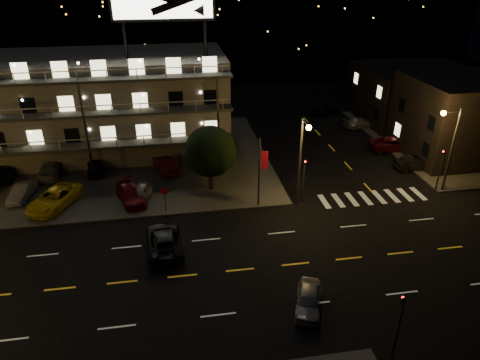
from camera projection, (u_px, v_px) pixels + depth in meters
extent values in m
plane|color=black|center=(211.00, 273.00, 29.49)|extent=(140.00, 140.00, 0.00)
cube|color=#3A3A37|center=(60.00, 165.00, 45.02)|extent=(44.00, 24.00, 0.15)
cube|color=#3A3A37|center=(443.00, 140.00, 51.35)|extent=(16.00, 24.00, 0.15)
cube|color=gray|center=(97.00, 107.00, 46.88)|extent=(28.00, 12.00, 10.00)
cube|color=gray|center=(89.00, 58.00, 44.49)|extent=(28.00, 12.00, 0.50)
cube|color=#3A3A37|center=(90.00, 146.00, 41.65)|extent=(28.00, 1.80, 0.25)
cube|color=#3A3A37|center=(85.00, 115.00, 40.20)|extent=(28.00, 1.80, 0.25)
cube|color=#3A3A37|center=(79.00, 81.00, 38.74)|extent=(28.00, 1.80, 0.25)
cylinder|color=black|center=(125.00, 40.00, 42.40)|extent=(0.36, 0.36, 3.50)
cylinder|color=black|center=(205.00, 38.00, 43.55)|extent=(0.36, 0.36, 3.50)
cube|color=black|center=(473.00, 117.00, 45.94)|extent=(14.00, 10.00, 8.50)
cube|color=black|center=(414.00, 94.00, 56.83)|extent=(14.00, 12.00, 7.00)
cube|color=black|center=(174.00, 2.00, 85.56)|extent=(120.00, 20.00, 24.00)
cylinder|color=#2D2D30|center=(300.00, 162.00, 36.19)|extent=(0.20, 0.20, 8.00)
cylinder|color=#2D2D30|center=(306.00, 123.00, 33.76)|extent=(0.12, 1.80, 0.12)
sphere|color=#FFB33F|center=(309.00, 128.00, 33.10)|extent=(0.44, 0.44, 0.44)
cylinder|color=#2D2D30|center=(451.00, 152.00, 38.21)|extent=(0.20, 0.20, 8.00)
cylinder|color=#2D2D30|center=(452.00, 111.00, 36.36)|extent=(1.80, 0.12, 0.12)
sphere|color=#FFB33F|center=(444.00, 113.00, 36.29)|extent=(0.44, 0.44, 0.44)
cylinder|color=#2D2D30|center=(303.00, 184.00, 37.44)|extent=(0.14, 0.14, 3.60)
imported|color=black|center=(305.00, 160.00, 36.40)|extent=(0.20, 0.16, 1.00)
sphere|color=#FF0C0C|center=(305.00, 162.00, 36.34)|extent=(0.14, 0.14, 0.14)
cylinder|color=#2D2D30|center=(397.00, 331.00, 22.50)|extent=(0.14, 0.14, 3.60)
imported|color=black|center=(405.00, 298.00, 21.45)|extent=(0.20, 0.16, 1.00)
sphere|color=#FF0C0C|center=(403.00, 298.00, 21.60)|extent=(0.14, 0.14, 0.14)
cylinder|color=#2D2D30|center=(439.00, 173.00, 39.31)|extent=(0.14, 0.14, 3.60)
imported|color=black|center=(445.00, 150.00, 38.27)|extent=(0.16, 0.20, 1.00)
sphere|color=#FF0C0C|center=(443.00, 151.00, 38.29)|extent=(0.14, 0.14, 0.14)
cylinder|color=#2D2D30|center=(259.00, 173.00, 36.14)|extent=(0.16, 0.16, 6.40)
cube|color=#AD0C23|center=(265.00, 160.00, 35.66)|extent=(0.60, 0.04, 1.60)
cylinder|color=#2D2D30|center=(165.00, 201.00, 36.12)|extent=(0.08, 0.08, 2.20)
cylinder|color=#AD0C23|center=(164.00, 191.00, 35.60)|extent=(0.91, 0.04, 0.91)
cylinder|color=black|center=(211.00, 178.00, 39.73)|extent=(0.45, 0.45, 2.16)
sphere|color=black|center=(210.00, 151.00, 38.50)|extent=(4.67, 4.67, 4.67)
sphere|color=black|center=(198.00, 156.00, 38.91)|extent=(2.87, 2.87, 2.87)
sphere|color=black|center=(222.00, 156.00, 38.49)|extent=(2.70, 2.70, 2.70)
imported|color=gray|center=(22.00, 192.00, 38.23)|extent=(1.85, 3.99, 1.27)
imported|color=yellow|center=(54.00, 199.00, 36.91)|extent=(4.60, 6.06, 1.53)
imported|color=#5E0D14|center=(130.00, 194.00, 37.80)|extent=(3.34, 5.04, 1.36)
imported|color=gray|center=(140.00, 194.00, 37.91)|extent=(2.42, 4.11, 1.31)
imported|color=black|center=(4.00, 172.00, 41.83)|extent=(2.36, 4.78, 1.30)
imported|color=gray|center=(51.00, 169.00, 42.38)|extent=(2.04, 4.86, 1.40)
imported|color=black|center=(95.00, 166.00, 42.98)|extent=(2.31, 4.31, 1.40)
imported|color=#5E0D14|center=(165.00, 164.00, 43.17)|extent=(2.86, 4.87, 1.52)
imported|color=black|center=(416.00, 163.00, 43.91)|extent=(4.25, 1.75, 1.37)
imported|color=#5E0D14|center=(393.00, 144.00, 48.53)|extent=(5.47, 2.90, 1.46)
imported|color=gray|center=(360.00, 123.00, 55.05)|extent=(4.63, 2.29, 1.29)
imported|color=black|center=(325.00, 110.00, 59.75)|extent=(4.64, 3.30, 1.47)
imported|color=gray|center=(308.00, 300.00, 26.25)|extent=(2.71, 4.04, 1.28)
imported|color=black|center=(164.00, 240.00, 31.70)|extent=(2.90, 5.65, 1.52)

